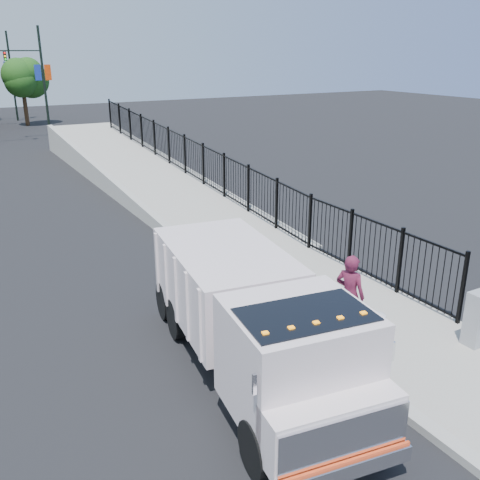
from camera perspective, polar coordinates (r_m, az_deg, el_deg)
ground at (r=13.14m, az=5.20°, el=-9.28°), size 120.00×120.00×0.00m
sidewalk at (r=12.95m, az=17.53°, el=-10.36°), size 3.55×12.00×0.12m
curb at (r=11.75m, az=10.88°, el=-12.92°), size 0.30×12.00×0.16m
ramp at (r=27.60m, az=-10.20°, el=6.03°), size 3.95×24.06×3.19m
iron_fence at (r=24.32m, az=-3.92°, el=6.65°), size 0.10×28.00×1.80m
truck at (r=10.63m, az=1.48°, el=-8.17°), size 3.20×7.39×2.45m
worker at (r=12.42m, az=11.61°, el=-5.78°), size 0.71×0.83×1.93m
utility_cabinet at (r=13.02m, az=24.12°, el=-7.65°), size 0.55×0.40×1.25m
debris at (r=13.70m, az=14.46°, el=-7.77°), size 0.44×0.44×0.11m
light_pole_1 at (r=43.19m, az=-20.62°, el=15.80°), size 3.78×0.22×8.00m
light_pole_3 at (r=56.05m, az=-23.52°, el=16.04°), size 3.78×0.22×8.00m
tree_1 at (r=51.95m, az=-22.25°, el=15.59°), size 2.83×2.83×5.42m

